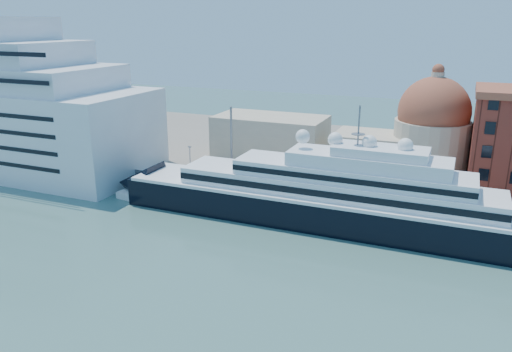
% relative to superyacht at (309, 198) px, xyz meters
% --- Properties ---
extents(ground, '(400.00, 400.00, 0.00)m').
position_rel_superyacht_xyz_m(ground, '(-1.98, -23.00, -4.89)').
color(ground, '#3A645D').
rests_on(ground, ground).
extents(quay, '(180.00, 10.00, 2.50)m').
position_rel_superyacht_xyz_m(quay, '(-1.98, 11.00, -3.64)').
color(quay, gray).
rests_on(quay, ground).
extents(land, '(260.00, 72.00, 2.00)m').
position_rel_superyacht_xyz_m(land, '(-1.98, 52.00, -3.89)').
color(land, slate).
rests_on(land, ground).
extents(quay_fence, '(180.00, 0.10, 1.20)m').
position_rel_superyacht_xyz_m(quay_fence, '(-1.98, 6.50, -1.79)').
color(quay_fence, slate).
rests_on(quay_fence, quay).
extents(superyacht, '(94.76, 13.14, 28.32)m').
position_rel_superyacht_xyz_m(superyacht, '(0.00, 0.00, 0.00)').
color(superyacht, black).
rests_on(superyacht, ground).
extents(service_barge, '(13.41, 5.94, 2.92)m').
position_rel_superyacht_xyz_m(service_barge, '(-37.70, -3.01, -4.05)').
color(service_barge, white).
rests_on(service_barge, ground).
extents(church, '(66.00, 18.00, 25.50)m').
position_rel_superyacht_xyz_m(church, '(4.41, 34.72, 6.02)').
color(church, beige).
rests_on(church, land).
extents(lamp_posts, '(120.80, 2.40, 18.00)m').
position_rel_superyacht_xyz_m(lamp_posts, '(-14.65, 9.27, 4.95)').
color(lamp_posts, slate).
rests_on(lamp_posts, quay).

